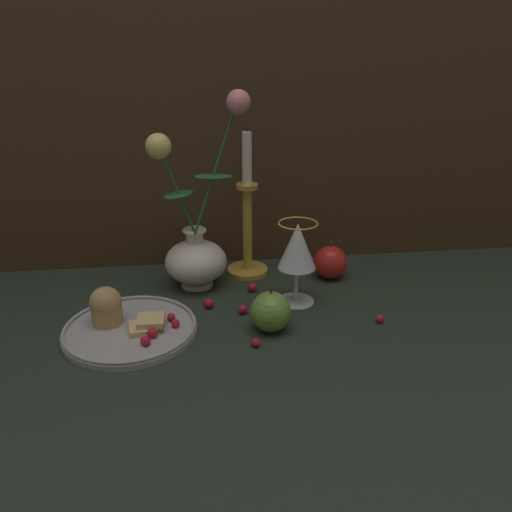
{
  "coord_description": "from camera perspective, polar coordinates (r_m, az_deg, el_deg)",
  "views": [
    {
      "loc": [
        -0.08,
        -0.81,
        0.44
      ],
      "look_at": [
        0.03,
        0.01,
        0.1
      ],
      "focal_mm": 35.0,
      "sensor_mm": 36.0,
      "label": 1
    }
  ],
  "objects": [
    {
      "name": "vase",
      "position": [
        0.99,
        -6.92,
        1.15
      ],
      "size": [
        0.19,
        0.12,
        0.38
      ],
      "color": "silver",
      "rests_on": "ground_plane"
    },
    {
      "name": "berry_far_right",
      "position": [
        0.93,
        -5.41,
        -5.41
      ],
      "size": [
        0.02,
        0.02,
        0.02
      ],
      "primitive_type": "sphere",
      "color": "#AD192D",
      "rests_on": "ground_plane"
    },
    {
      "name": "berry_by_glass_stem",
      "position": [
        0.91,
        -1.71,
        -6.15
      ],
      "size": [
        0.02,
        0.02,
        0.02
      ],
      "primitive_type": "sphere",
      "color": "#AD192D",
      "rests_on": "ground_plane"
    },
    {
      "name": "candlestick",
      "position": [
        1.04,
        -0.99,
        3.13
      ],
      "size": [
        0.09,
        0.09,
        0.31
      ],
      "color": "gold",
      "rests_on": "ground_plane"
    },
    {
      "name": "berry_under_candlestick",
      "position": [
        0.81,
        -0.03,
        -9.9
      ],
      "size": [
        0.01,
        0.01,
        0.01
      ],
      "primitive_type": "sphere",
      "color": "#AD192D",
      "rests_on": "ground_plane"
    },
    {
      "name": "apple_beside_vase",
      "position": [
        0.84,
        1.68,
        -6.38
      ],
      "size": [
        0.07,
        0.07,
        0.08
      ],
      "color": "#669938",
      "rests_on": "ground_plane"
    },
    {
      "name": "wine_glass",
      "position": [
        0.91,
        4.73,
        0.78
      ],
      "size": [
        0.07,
        0.07,
        0.16
      ],
      "color": "silver",
      "rests_on": "ground_plane"
    },
    {
      "name": "plate_with_pastries",
      "position": [
        0.87,
        -14.68,
        -7.46
      ],
      "size": [
        0.22,
        0.22,
        0.08
      ],
      "color": "#A3A3A8",
      "rests_on": "ground_plane"
    },
    {
      "name": "ground_plane",
      "position": [
        0.92,
        -1.59,
        -6.13
      ],
      "size": [
        2.4,
        2.4,
        0.0
      ],
      "primitive_type": "plane",
      "color": "#232D23",
      "rests_on": "ground"
    },
    {
      "name": "berry_near_plate",
      "position": [
        0.9,
        13.95,
        -7.0
      ],
      "size": [
        0.01,
        0.01,
        0.01
      ],
      "primitive_type": "sphere",
      "color": "#AD192D",
      "rests_on": "ground_plane"
    },
    {
      "name": "apple_near_glass",
      "position": [
        1.05,
        8.5,
        -0.73
      ],
      "size": [
        0.07,
        0.07,
        0.08
      ],
      "color": "red",
      "rests_on": "ground_plane"
    },
    {
      "name": "berry_front_center",
      "position": [
        0.99,
        -0.4,
        -3.61
      ],
      "size": [
        0.02,
        0.02,
        0.02
      ],
      "primitive_type": "sphere",
      "color": "#AD192D",
      "rests_on": "ground_plane"
    }
  ]
}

